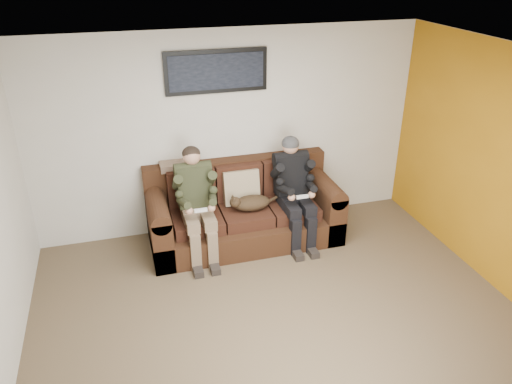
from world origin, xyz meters
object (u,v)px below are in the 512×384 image
object	(u,v)px
person_right	(294,184)
cat	(250,203)
person_left	(196,197)
sofa	(242,211)
framed_poster	(216,71)

from	to	relation	value
person_right	cat	world-z (taller)	person_right
person_left	cat	world-z (taller)	person_left
sofa	person_left	world-z (taller)	person_left
sofa	person_left	distance (m)	0.76
person_left	framed_poster	world-z (taller)	framed_poster
person_left	person_right	xyz separation A→B (m)	(1.24, 0.00, 0.00)
person_left	person_right	size ratio (longest dim) A/B	0.99
person_right	cat	bearing A→B (deg)	178.63
cat	framed_poster	distance (m)	1.64
cat	framed_poster	size ratio (longest dim) A/B	0.53
sofa	person_right	bearing A→B (deg)	-18.00
sofa	framed_poster	world-z (taller)	framed_poster
person_right	cat	distance (m)	0.59
person_left	cat	xyz separation A→B (m)	(0.67, 0.01, -0.18)
person_left	cat	distance (m)	0.70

